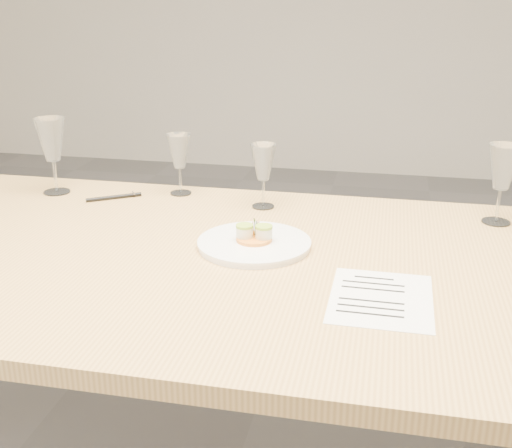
% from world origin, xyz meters
% --- Properties ---
extents(dining_table, '(2.40, 1.00, 0.75)m').
position_xyz_m(dining_table, '(0.00, 0.00, 0.68)').
color(dining_table, tan).
rests_on(dining_table, ground).
extents(dinner_plate, '(0.27, 0.27, 0.07)m').
position_xyz_m(dinner_plate, '(0.08, 0.06, 0.76)').
color(dinner_plate, white).
rests_on(dinner_plate, dining_table).
extents(recipe_sheet, '(0.20, 0.25, 0.00)m').
position_xyz_m(recipe_sheet, '(0.38, -0.15, 0.75)').
color(recipe_sheet, white).
rests_on(recipe_sheet, dining_table).
extents(ballpoint_pen, '(0.14, 0.10, 0.01)m').
position_xyz_m(ballpoint_pen, '(-0.39, 0.33, 0.76)').
color(ballpoint_pen, black).
rests_on(ballpoint_pen, dining_table).
extents(wine_glass_0, '(0.09, 0.09, 0.22)m').
position_xyz_m(wine_glass_0, '(-0.58, 0.36, 0.91)').
color(wine_glass_0, white).
rests_on(wine_glass_0, dining_table).
extents(wine_glass_1, '(0.07, 0.07, 0.18)m').
position_xyz_m(wine_glass_1, '(-0.22, 0.42, 0.87)').
color(wine_glass_1, white).
rests_on(wine_glass_1, dining_table).
extents(wine_glass_2, '(0.07, 0.07, 0.18)m').
position_xyz_m(wine_glass_2, '(0.04, 0.35, 0.87)').
color(wine_glass_2, white).
rests_on(wine_glass_2, dining_table).
extents(wine_glass_3, '(0.08, 0.08, 0.21)m').
position_xyz_m(wine_glass_3, '(0.66, 0.35, 0.89)').
color(wine_glass_3, white).
rests_on(wine_glass_3, dining_table).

